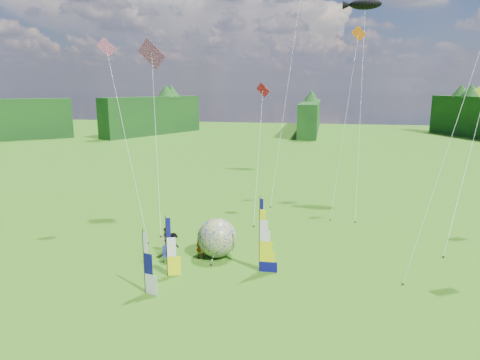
% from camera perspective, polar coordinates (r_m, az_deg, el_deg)
% --- Properties ---
extents(ground, '(220.00, 220.00, 0.00)m').
position_cam_1_polar(ground, '(22.88, 0.51, -15.86)').
color(ground, '#477B15').
rests_on(ground, ground).
extents(treeline_ring, '(210.00, 210.00, 8.00)m').
position_cam_1_polar(treeline_ring, '(21.29, 0.53, -6.33)').
color(treeline_ring, '#194A11').
rests_on(treeline_ring, ground).
extents(feather_banner_main, '(1.23, 0.16, 4.52)m').
position_cam_1_polar(feather_banner_main, '(25.30, 2.62, -7.43)').
color(feather_banner_main, '#0C0C5E').
rests_on(feather_banner_main, ground).
extents(side_banner_left, '(0.96, 0.42, 3.54)m').
position_cam_1_polar(side_banner_left, '(25.24, -9.76, -8.84)').
color(side_banner_left, '#EAED06').
rests_on(side_banner_left, ground).
extents(side_banner_far, '(1.00, 0.37, 3.44)m').
position_cam_1_polar(side_banner_far, '(23.50, -12.67, -10.74)').
color(side_banner_far, white).
rests_on(side_banner_far, ground).
extents(bol_inflatable, '(2.95, 2.95, 2.54)m').
position_cam_1_polar(bol_inflatable, '(27.87, -3.08, -7.70)').
color(bol_inflatable, '#001894').
rests_on(bol_inflatable, ground).
extents(spectator_a, '(0.77, 0.68, 1.77)m').
position_cam_1_polar(spectator_a, '(27.76, -5.22, -8.67)').
color(spectator_a, '#66594C').
rests_on(spectator_a, ground).
extents(spectator_b, '(0.96, 0.65, 1.79)m').
position_cam_1_polar(spectator_b, '(28.78, -9.68, -7.99)').
color(spectator_b, '#66594C').
rests_on(spectator_b, ground).
extents(spectator_c, '(0.70, 1.22, 1.79)m').
position_cam_1_polar(spectator_c, '(27.76, -8.91, -8.75)').
color(spectator_c, '#66594C').
rests_on(spectator_c, ground).
extents(spectator_d, '(0.95, 0.63, 1.50)m').
position_cam_1_polar(spectator_d, '(29.23, -3.06, -7.81)').
color(spectator_d, '#66594C').
rests_on(spectator_d, ground).
extents(camp_chair, '(0.75, 0.75, 1.00)m').
position_cam_1_polar(camp_chair, '(27.66, -9.72, -9.74)').
color(camp_chair, navy).
rests_on(camp_chair, ground).
extents(kite_whale, '(7.62, 15.18, 20.30)m').
position_cam_1_polar(kite_whale, '(40.18, 15.88, 10.95)').
color(kite_whale, black).
rests_on(kite_whale, ground).
extents(kite_rainbow_delta, '(9.52, 13.39, 15.79)m').
position_cam_1_polar(kite_rainbow_delta, '(34.82, -11.21, 7.31)').
color(kite_rainbow_delta, '#FB1800').
rests_on(kite_rainbow_delta, ground).
extents(kite_parafoil, '(11.58, 12.18, 19.59)m').
position_cam_1_polar(kite_parafoil, '(27.80, 27.21, 8.90)').
color(kite_parafoil, '#AF0113').
rests_on(kite_parafoil, ground).
extents(small_kite_red, '(6.45, 10.19, 11.66)m').
position_cam_1_polar(small_kite_red, '(36.28, 2.51, 4.44)').
color(small_kite_red, red).
rests_on(small_kite_red, ground).
extents(small_kite_orange, '(5.69, 9.42, 16.52)m').
position_cam_1_polar(small_kite_orange, '(37.99, 13.86, 8.15)').
color(small_kite_orange, '#F25E0A').
rests_on(small_kite_orange, ground).
extents(small_kite_yellow, '(7.64, 11.25, 11.77)m').
position_cam_1_polar(small_kite_yellow, '(33.79, 28.03, 2.51)').
color(small_kite_yellow, yellow).
rests_on(small_kite_yellow, ground).
extents(small_kite_pink, '(8.58, 8.66, 14.97)m').
position_cam_1_polar(small_kite_pink, '(32.64, -15.00, 6.08)').
color(small_kite_pink, '#E35196').
rests_on(small_kite_pink, ground).
extents(small_kite_green, '(5.33, 12.53, 21.28)m').
position_cam_1_polar(small_kite_green, '(42.66, 6.25, 12.05)').
color(small_kite_green, '#4DC83F').
rests_on(small_kite_green, ground).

